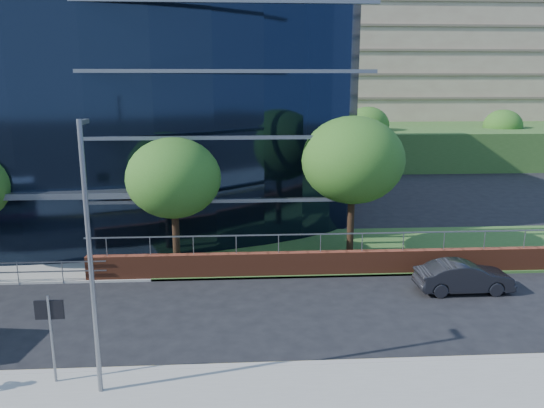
{
  "coord_description": "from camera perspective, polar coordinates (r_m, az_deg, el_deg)",
  "views": [
    {
      "loc": [
        10.21,
        -16.57,
        9.11
      ],
      "look_at": [
        11.73,
        8.0,
        3.41
      ],
      "focal_mm": 35.0,
      "sensor_mm": 36.0,
      "label": 1
    }
  ],
  "objects": [
    {
      "name": "grass_verge",
      "position": [
        32.13,
        22.11,
        -4.31
      ],
      "size": [
        36.0,
        8.0,
        0.12
      ],
      "primitive_type": "cube",
      "color": "#2D511E",
      "rests_on": "ground"
    },
    {
      "name": "glass_office",
      "position": [
        40.05,
        -24.75,
        10.28
      ],
      "size": [
        44.0,
        23.1,
        16.0
      ],
      "color": "black",
      "rests_on": "ground"
    },
    {
      "name": "retaining_wall",
      "position": [
        27.17,
        17.87,
        -5.85
      ],
      "size": [
        34.0,
        0.4,
        2.11
      ],
      "color": "brown",
      "rests_on": "ground"
    },
    {
      "name": "apartment_block",
      "position": [
        76.96,
        13.32,
        14.19
      ],
      "size": [
        60.0,
        42.0,
        30.0
      ],
      "color": "#2D511E",
      "rests_on": "ground"
    },
    {
      "name": "street_sign",
      "position": [
        17.48,
        -22.75,
        -11.51
      ],
      "size": [
        0.85,
        0.09,
        2.8
      ],
      "color": "slate",
      "rests_on": "pavement_near"
    },
    {
      "name": "tree_far_c",
      "position": [
        26.18,
        -10.55,
        2.75
      ],
      "size": [
        4.62,
        4.62,
        6.51
      ],
      "color": "black",
      "rests_on": "ground"
    },
    {
      "name": "tree_far_d",
      "position": [
        27.48,
        8.68,
        4.68
      ],
      "size": [
        5.28,
        5.28,
        7.44
      ],
      "color": "black",
      "rests_on": "ground"
    },
    {
      "name": "tree_dist_e",
      "position": [
        58.41,
        10.23,
        8.34
      ],
      "size": [
        4.62,
        4.62,
        6.51
      ],
      "color": "black",
      "rests_on": "ground"
    },
    {
      "name": "tree_dist_f",
      "position": [
        65.9,
        23.57,
        7.7
      ],
      "size": [
        4.29,
        4.29,
        6.05
      ],
      "color": "black",
      "rests_on": "ground"
    },
    {
      "name": "streetlight_east",
      "position": [
        15.71,
        -18.99,
        -4.99
      ],
      "size": [
        0.15,
        0.77,
        8.0
      ],
      "color": "slate",
      "rests_on": "pavement_near"
    },
    {
      "name": "parked_car",
      "position": [
        25.1,
        19.91,
        -7.37
      ],
      "size": [
        4.21,
        1.51,
        1.38
      ],
      "primitive_type": "imported",
      "rotation": [
        0.0,
        0.0,
        1.58
      ],
      "color": "black",
      "rests_on": "ground"
    }
  ]
}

